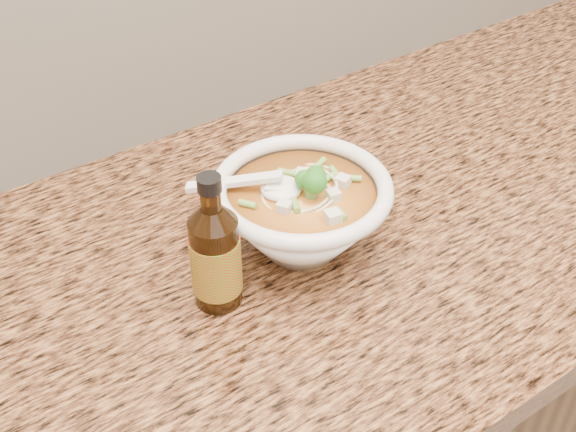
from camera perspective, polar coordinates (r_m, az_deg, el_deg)
counter_slab at (r=0.91m, az=-2.41°, el=-3.92°), size 4.00×0.68×0.04m
soup_bowl at (r=0.88m, az=1.07°, el=0.20°), size 0.22×0.22×0.12m
hot_sauce_bottle at (r=0.80m, az=-5.76°, el=-3.20°), size 0.07×0.07×0.17m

